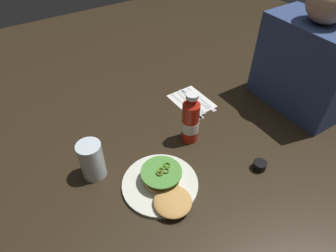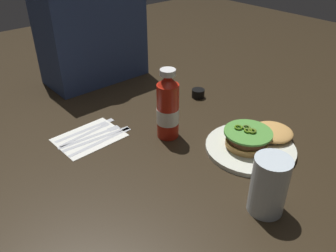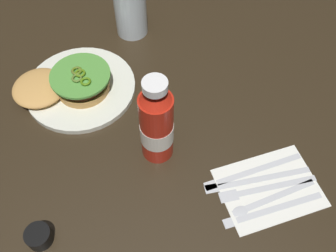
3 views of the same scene
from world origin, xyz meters
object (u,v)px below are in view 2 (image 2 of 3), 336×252
object	(u,v)px
table_knife	(102,136)
steak_knife	(89,128)
butter_knife	(105,139)
diner_person	(91,25)
burger_sandwich	(257,136)
spoon_utensil	(93,130)
fork_utensil	(95,134)
napkin	(89,137)
water_glass	(269,185)
ketchup_bottle	(168,108)
dinner_plate	(250,148)
condiment_cup	(198,93)

from	to	relation	value
table_knife	steak_knife	distance (m)	0.07
butter_knife	diner_person	bearing A→B (deg)	61.97
burger_sandwich	table_knife	bearing A→B (deg)	134.07
butter_knife	spoon_utensil	bearing A→B (deg)	90.34
diner_person	fork_utensil	bearing A→B (deg)	-121.52
napkin	table_knife	xyz separation A→B (m)	(0.03, -0.02, 0.00)
butter_knife	water_glass	bearing A→B (deg)	-75.28
fork_utensil	steak_knife	bearing A→B (deg)	83.70
ketchup_bottle	diner_person	size ratio (longest dim) A/B	0.41
dinner_plate	water_glass	distance (m)	0.23
ketchup_bottle	diner_person	bearing A→B (deg)	83.09
napkin	diner_person	distance (m)	0.49
burger_sandwich	butter_knife	size ratio (longest dim) A/B	1.05
ketchup_bottle	fork_utensil	distance (m)	0.23
table_knife	condiment_cup	bearing A→B (deg)	0.20
burger_sandwich	spoon_utensil	bearing A→B (deg)	130.15
ketchup_bottle	table_knife	xyz separation A→B (m)	(-0.16, 0.12, -0.09)
ketchup_bottle	diner_person	xyz separation A→B (m)	(0.06, 0.51, 0.12)
burger_sandwich	fork_utensil	distance (m)	0.47
fork_utensil	spoon_utensil	xyz separation A→B (m)	(0.01, 0.03, 0.00)
fork_utensil	diner_person	world-z (taller)	diner_person
butter_knife	table_knife	distance (m)	0.02
steak_knife	fork_utensil	bearing A→B (deg)	-96.30
napkin	steak_knife	world-z (taller)	steak_knife
napkin	table_knife	bearing A→B (deg)	-40.07
water_glass	table_knife	world-z (taller)	water_glass
napkin	fork_utensil	distance (m)	0.02
condiment_cup	steak_knife	size ratio (longest dim) A/B	0.23
burger_sandwich	ketchup_bottle	size ratio (longest dim) A/B	1.05
butter_knife	spoon_utensil	size ratio (longest dim) A/B	1.16
burger_sandwich	spoon_utensil	distance (m)	0.48
diner_person	burger_sandwich	bearing A→B (deg)	-82.55
steak_knife	spoon_utensil	bearing A→B (deg)	-79.25
diner_person	table_knife	bearing A→B (deg)	-119.13
butter_knife	table_knife	size ratio (longest dim) A/B	0.97
condiment_cup	spoon_utensil	xyz separation A→B (m)	(-0.40, 0.05, -0.01)
spoon_utensil	diner_person	xyz separation A→B (m)	(0.22, 0.34, 0.21)
burger_sandwich	butter_knife	world-z (taller)	burger_sandwich
water_glass	table_knife	distance (m)	0.50
condiment_cup	water_glass	bearing A→B (deg)	-119.82
water_glass	spoon_utensil	distance (m)	0.55
water_glass	fork_utensil	xyz separation A→B (m)	(-0.13, 0.51, -0.06)
butter_knife	table_knife	xyz separation A→B (m)	(-0.00, 0.02, 0.00)
dinner_plate	napkin	world-z (taller)	dinner_plate
water_glass	napkin	size ratio (longest dim) A/B	0.74
water_glass	butter_knife	world-z (taller)	water_glass
burger_sandwich	condiment_cup	distance (m)	0.33
steak_knife	butter_knife	bearing A→B (deg)	-87.32
spoon_utensil	fork_utensil	bearing A→B (deg)	-108.23
condiment_cup	table_knife	bearing A→B (deg)	-179.80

